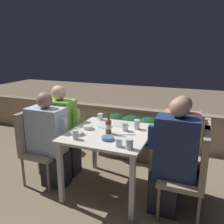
# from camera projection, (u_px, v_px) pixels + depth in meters

# --- Properties ---
(ground_plane) EXTENTS (16.00, 16.00, 0.00)m
(ground_plane) POSITION_uv_depth(u_px,v_px,m) (110.00, 189.00, 2.92)
(ground_plane) COLOR #847056
(parapet_wall) EXTENTS (9.00, 0.18, 0.64)m
(parapet_wall) POSITION_uv_depth(u_px,v_px,m) (143.00, 126.00, 4.23)
(parapet_wall) COLOR tan
(parapet_wall) RESTS_ON ground_plane
(dining_table) EXTENTS (0.92, 0.96, 0.75)m
(dining_table) POSITION_uv_depth(u_px,v_px,m) (110.00, 140.00, 2.75)
(dining_table) COLOR silver
(dining_table) RESTS_ON ground_plane
(planter_hedge) EXTENTS (0.98, 0.47, 0.68)m
(planter_hedge) POSITION_uv_depth(u_px,v_px,m) (131.00, 134.00, 3.72)
(planter_hedge) COLOR brown
(planter_hedge) RESTS_ON ground_plane
(chair_left_near) EXTENTS (0.44, 0.43, 0.94)m
(chair_left_near) POSITION_uv_depth(u_px,v_px,m) (36.00, 141.00, 2.99)
(chair_left_near) COLOR gray
(chair_left_near) RESTS_ON ground_plane
(person_blue_shirt) EXTENTS (0.51, 0.26, 1.18)m
(person_blue_shirt) POSITION_uv_depth(u_px,v_px,m) (50.00, 140.00, 2.91)
(person_blue_shirt) COLOR #282833
(person_blue_shirt) RESTS_ON ground_plane
(chair_left_far) EXTENTS (0.44, 0.43, 0.94)m
(chair_left_far) POSITION_uv_depth(u_px,v_px,m) (50.00, 133.00, 3.27)
(chair_left_far) COLOR gray
(chair_left_far) RESTS_ON ground_plane
(person_green_blouse) EXTENTS (0.48, 0.26, 1.22)m
(person_green_blouse) POSITION_uv_depth(u_px,v_px,m) (63.00, 130.00, 3.18)
(person_green_blouse) COLOR #282833
(person_green_blouse) RESTS_ON ground_plane
(chair_right_near) EXTENTS (0.44, 0.43, 0.94)m
(chair_right_near) POSITION_uv_depth(u_px,v_px,m) (194.00, 169.00, 2.31)
(chair_right_near) COLOR gray
(chair_right_near) RESTS_ON ground_plane
(person_navy_jumper) EXTENTS (0.49, 0.26, 1.24)m
(person_navy_jumper) POSITION_uv_depth(u_px,v_px,m) (173.00, 158.00, 2.36)
(person_navy_jumper) COLOR #282833
(person_navy_jumper) RESTS_ON ground_plane
(chair_right_far) EXTENTS (0.44, 0.43, 0.94)m
(chair_right_far) POSITION_uv_depth(u_px,v_px,m) (195.00, 156.00, 2.57)
(chair_right_far) COLOR gray
(chair_right_far) RESTS_ON ground_plane
(person_coral_top) EXTENTS (0.48, 0.26, 1.21)m
(person_coral_top) POSITION_uv_depth(u_px,v_px,m) (176.00, 148.00, 2.63)
(person_coral_top) COLOR #282833
(person_coral_top) RESTS_ON ground_plane
(beer_bottle) EXTENTS (0.07, 0.07, 0.24)m
(beer_bottle) POSITION_uv_depth(u_px,v_px,m) (108.00, 126.00, 2.65)
(beer_bottle) COLOR brown
(beer_bottle) RESTS_ON dining_table
(plate_0) EXTENTS (0.18, 0.18, 0.01)m
(plate_0) POSITION_uv_depth(u_px,v_px,m) (105.00, 126.00, 2.92)
(plate_0) COLOR silver
(plate_0) RESTS_ON dining_table
(plate_1) EXTENTS (0.21, 0.21, 0.01)m
(plate_1) POSITION_uv_depth(u_px,v_px,m) (121.00, 124.00, 2.98)
(plate_1) COLOR silver
(plate_1) RESTS_ON dining_table
(bowl_0) EXTENTS (0.15, 0.15, 0.04)m
(bowl_0) POSITION_uv_depth(u_px,v_px,m) (77.00, 133.00, 2.64)
(bowl_0) COLOR beige
(bowl_0) RESTS_ON dining_table
(bowl_1) EXTENTS (0.13, 0.13, 0.04)m
(bowl_1) POSITION_uv_depth(u_px,v_px,m) (108.00, 138.00, 2.49)
(bowl_1) COLOR #4C709E
(bowl_1) RESTS_ON dining_table
(bowl_2) EXTENTS (0.12, 0.12, 0.04)m
(bowl_2) POSITION_uv_depth(u_px,v_px,m) (88.00, 127.00, 2.81)
(bowl_2) COLOR silver
(bowl_2) RESTS_ON dining_table
(glass_cup_0) EXTENTS (0.07, 0.07, 0.11)m
(glass_cup_0) POSITION_uv_depth(u_px,v_px,m) (137.00, 124.00, 2.81)
(glass_cup_0) COLOR silver
(glass_cup_0) RESTS_ON dining_table
(glass_cup_1) EXTENTS (0.07, 0.07, 0.09)m
(glass_cup_1) POSITION_uv_depth(u_px,v_px,m) (100.00, 117.00, 3.18)
(glass_cup_1) COLOR silver
(glass_cup_1) RESTS_ON dining_table
(glass_cup_2) EXTENTS (0.07, 0.07, 0.10)m
(glass_cup_2) POSITION_uv_depth(u_px,v_px,m) (125.00, 127.00, 2.75)
(glass_cup_2) COLOR silver
(glass_cup_2) RESTS_ON dining_table
(glass_cup_3) EXTENTS (0.07, 0.07, 0.08)m
(glass_cup_3) POSITION_uv_depth(u_px,v_px,m) (119.00, 142.00, 2.32)
(glass_cup_3) COLOR silver
(glass_cup_3) RESTS_ON dining_table
(glass_cup_4) EXTENTS (0.08, 0.08, 0.10)m
(glass_cup_4) POSITION_uv_depth(u_px,v_px,m) (129.00, 144.00, 2.26)
(glass_cup_4) COLOR silver
(glass_cup_4) RESTS_ON dining_table
(glass_cup_5) EXTENTS (0.06, 0.06, 0.10)m
(glass_cup_5) POSITION_uv_depth(u_px,v_px,m) (75.00, 135.00, 2.50)
(glass_cup_5) COLOR silver
(glass_cup_5) RESTS_ON dining_table
(fork_0) EXTENTS (0.16, 0.09, 0.01)m
(fork_0) POSITION_uv_depth(u_px,v_px,m) (128.00, 135.00, 2.63)
(fork_0) COLOR silver
(fork_0) RESTS_ON dining_table
(potted_plant) EXTENTS (0.35, 0.35, 0.65)m
(potted_plant) POSITION_uv_depth(u_px,v_px,m) (53.00, 126.00, 4.00)
(potted_plant) COLOR #B2A899
(potted_plant) RESTS_ON ground_plane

